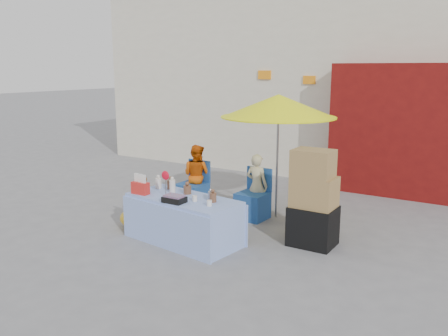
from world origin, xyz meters
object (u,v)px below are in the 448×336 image
Objects in this scene: vendor_beige at (257,186)px; market_table at (183,219)px; vendor_orange at (197,175)px; box_stack at (313,202)px; chair_left at (193,194)px; chair_right at (253,204)px; umbrella at (278,106)px.

market_table is at bearing 80.91° from vendor_beige.
box_stack is at bearing 166.46° from vendor_orange.
vendor_orange is at bearing 93.37° from chair_left.
chair_left is 1.29m from vendor_beige.
chair_left is 1.00× the size of chair_right.
chair_left and chair_right have the same top height.
market_table is 1.53m from chair_right.
vendor_beige is 1.39m from umbrella.
market_table is 2.16× the size of chair_right.
market_table is at bearing -110.07° from umbrella.
market_table is at bearing 122.04° from vendor_orange.
vendor_orange reaches higher than market_table.
vendor_beige is (1.25, 0.00, -0.03)m from vendor_orange.
chair_left is 2.67m from box_stack.
market_table reaches higher than chair_right.
box_stack reaches higher than market_table.
vendor_orange is 0.55× the size of umbrella.
chair_right is at bearing 93.37° from vendor_beige.
market_table is at bearing -55.84° from chair_left.
chair_left is at bearing 93.37° from vendor_orange.
vendor_orange is 1.05× the size of vendor_beige.
market_table is 2.44m from umbrella.
box_stack is at bearing -22.51° from chair_right.
umbrella is at bearing 77.45° from market_table.
box_stack is (2.57, -0.63, 0.39)m from chair_left.
vendor_orange is 2.68m from box_stack.
chair_left is at bearing 9.15° from vendor_beige.
chair_left is 2.27m from umbrella.
umbrella is (0.30, 0.28, 1.64)m from chair_right.
umbrella reaches higher than chair_left.
box_stack is at bearing -41.91° from umbrella.
box_stack is (1.32, -0.63, 0.39)m from chair_right.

